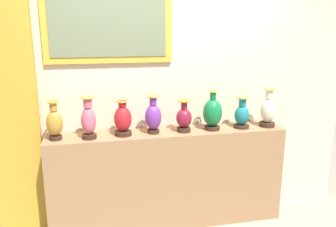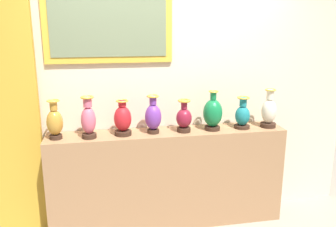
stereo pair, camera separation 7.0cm
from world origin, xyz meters
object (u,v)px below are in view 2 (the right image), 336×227
vase_burgundy (184,118)px  vase_teal (242,115)px  vase_ochre (55,122)px  vase_crimson (123,120)px  vase_violet (153,116)px  vase_rose (88,120)px  vase_emerald (213,113)px  vase_ivory (269,112)px

vase_burgundy → vase_teal: size_ratio=1.00×
vase_ochre → vase_crimson: size_ratio=1.07×
vase_violet → vase_rose: bearing=-176.2°
vase_ochre → vase_teal: vase_ochre is taller
vase_burgundy → vase_teal: same height
vase_crimson → vase_violet: bearing=1.6°
vase_ochre → vase_burgundy: vase_ochre is taller
vase_rose → vase_ochre: bearing=174.3°
vase_ochre → vase_burgundy: size_ratio=1.13×
vase_emerald → vase_crimson: bearing=-179.7°
vase_emerald → vase_ivory: same height
vase_teal → vase_ivory: size_ratio=0.82×
vase_rose → vase_crimson: vase_rose is taller
vase_violet → vase_teal: bearing=-0.3°
vase_ochre → vase_emerald: vase_emerald is taller
vase_emerald → vase_ivory: 0.59m
vase_rose → vase_ivory: 1.77m
vase_rose → vase_burgundy: 0.90m
vase_ochre → vase_teal: (1.80, 0.01, -0.03)m
vase_rose → vase_emerald: (1.19, 0.04, -0.01)m
vase_ochre → vase_crimson: bearing=0.2°
vase_rose → vase_teal: size_ratio=1.22×
vase_rose → vase_teal: bearing=1.4°
vase_ochre → vase_teal: size_ratio=1.13×
vase_crimson → vase_rose: bearing=-174.2°
vase_ochre → vase_violet: bearing=0.6°
vase_ivory → vase_crimson: bearing=179.7°
vase_ochre → vase_crimson: 0.61m
vase_crimson → vase_emerald: size_ratio=0.86×
vase_emerald → vase_teal: (0.31, 0.00, -0.03)m
vase_burgundy → vase_emerald: (0.29, 0.01, 0.03)m
vase_rose → vase_emerald: size_ratio=1.00×
vase_ivory → vase_burgundy: bearing=179.9°
vase_ochre → vase_emerald: (1.49, 0.01, 0.01)m
vase_ochre → vase_burgundy: bearing=-0.2°
vase_emerald → vase_teal: size_ratio=1.22×
vase_emerald → vase_teal: vase_emerald is taller
vase_emerald → vase_teal: bearing=0.1°
vase_emerald → vase_ochre: bearing=-179.8°
vase_rose → vase_crimson: (0.31, 0.03, -0.02)m
vase_violet → vase_burgundy: bearing=-2.7°
vase_crimson → vase_emerald: bearing=0.3°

